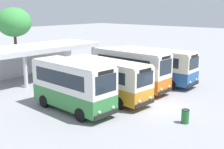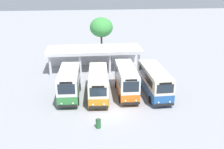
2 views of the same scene
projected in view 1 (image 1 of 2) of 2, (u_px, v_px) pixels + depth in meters
The scene contains 12 objects.
ground_plane at pixel (159, 108), 20.82m from camera, with size 180.00×180.00×0.00m, color #939399.
city_bus_nearest_orange at pixel (73, 84), 19.92m from camera, with size 2.56×6.70×3.46m.
city_bus_second_in_row at pixel (106, 78), 22.45m from camera, with size 2.64×7.87×3.13m.
city_bus_middle_cream at pixel (131, 68), 25.05m from camera, with size 2.34×7.18×3.52m.
city_bus_fourth_amber at pixel (155, 65), 27.42m from camera, with size 2.56×8.07×3.26m.
terminal_canopy at pixel (29, 54), 28.94m from camera, with size 14.35×5.12×3.40m.
waiting_chair_end_by_column at pixel (33, 76), 28.36m from camera, with size 0.45×0.45×0.86m.
waiting_chair_second_from_end at pixel (39, 75), 28.79m from camera, with size 0.45×0.45×0.86m.
waiting_chair_middle_seat at pixel (44, 74), 29.21m from camera, with size 0.45×0.45×0.86m.
waiting_chair_fourth_seat at pixel (49, 73), 29.65m from camera, with size 0.45×0.45×0.86m.
roadside_tree_behind_canopy at pixel (14, 22), 32.57m from camera, with size 3.90×3.90×7.18m.
litter_bin_apron at pixel (185, 116), 17.92m from camera, with size 0.49×0.49×0.90m.
Camera 1 is at (-17.16, -10.37, 7.00)m, focal length 46.09 mm.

